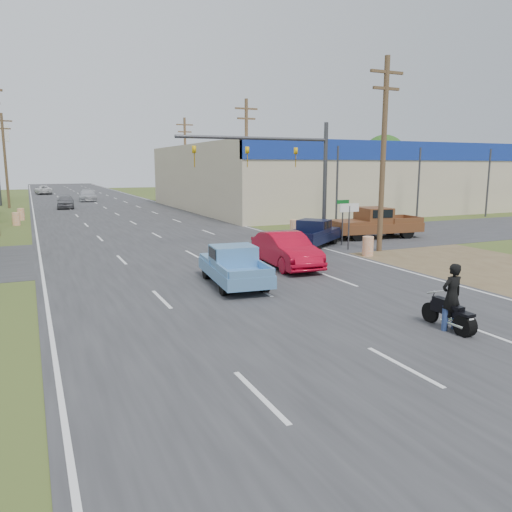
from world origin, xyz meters
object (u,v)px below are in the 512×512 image
rider (452,299)px  blue_pickup (233,265)px  distant_car_white (43,190)px  navy_pickup (314,233)px  red_convertible (286,250)px  distant_car_grey (66,202)px  brown_pickup (373,223)px  motorcycle (451,316)px  distant_car_silver (88,195)px

rider → blue_pickup: (-3.45, 7.56, -0.13)m
distant_car_white → navy_pickup: bearing=95.7°
rider → navy_pickup: rider is taller
red_convertible → distant_car_grey: size_ratio=1.11×
brown_pickup → motorcycle: bearing=155.1°
rider → distant_car_white: bearing=-82.8°
motorcycle → navy_pickup: size_ratio=0.41×
red_convertible → blue_pickup: (-3.42, -2.13, -0.01)m
brown_pickup → distant_car_white: bearing=21.5°
motorcycle → distant_car_grey: 48.02m
rider → brown_pickup: bearing=-119.6°
distant_car_white → red_convertible: bearing=91.5°
blue_pickup → brown_pickup: 15.11m
red_convertible → distant_car_white: size_ratio=0.96×
distant_car_grey → distant_car_white: size_ratio=0.87×
motorcycle → blue_pickup: size_ratio=0.40×
red_convertible → distant_car_silver: (-3.38, 48.91, -0.03)m
rider → brown_pickup: size_ratio=0.30×
red_convertible → motorcycle: 9.74m
rider → navy_pickup: bearing=-105.1°
brown_pickup → distant_car_grey: 35.71m
navy_pickup → distant_car_silver: (-7.59, 44.33, -0.03)m
rider → distant_car_white: 78.48m
navy_pickup → brown_pickup: 5.33m
motorcycle → rider: size_ratio=1.07×
navy_pickup → distant_car_white: navy_pickup is taller
red_convertible → brown_pickup: size_ratio=0.78×
distant_car_grey → distant_car_white: 30.59m
distant_car_grey → distant_car_white: (-1.36, 30.56, -0.04)m
distant_car_grey → distant_car_silver: 11.64m
red_convertible → navy_pickup: (4.20, 4.58, -0.01)m
rider → brown_pickup: (9.31, 15.65, 0.08)m
navy_pickup → brown_pickup: bearing=67.0°
red_convertible → distant_car_white: 68.84m
brown_pickup → red_convertible: bearing=128.3°
red_convertible → distant_car_grey: (-6.82, 37.79, -0.05)m
rider → distant_car_white: size_ratio=0.37×
distant_car_grey → distant_car_silver: bearing=77.4°
distant_car_white → rider: bearing=90.7°
distant_car_silver → distant_car_white: 20.02m
red_convertible → navy_pickup: size_ratio=1.00×
motorcycle → navy_pickup: bearing=74.9°
brown_pickup → blue_pickup: bearing=128.1°
red_convertible → motorcycle: red_convertible is taller
motorcycle → distant_car_silver: 58.74m
rider → blue_pickup: size_ratio=0.38×
red_convertible → motorcycle: bearing=-86.6°
navy_pickup → brown_pickup: size_ratio=0.78×
distant_car_white → distant_car_silver: bearing=98.6°
navy_pickup → motorcycle: bearing=-54.1°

